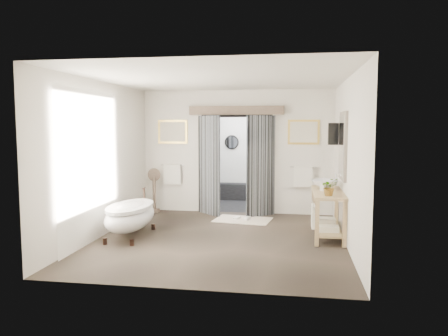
{
  "coord_description": "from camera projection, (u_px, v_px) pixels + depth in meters",
  "views": [
    {
      "loc": [
        1.33,
        -7.71,
        2.07
      ],
      "look_at": [
        0.0,
        0.6,
        1.25
      ],
      "focal_mm": 35.0,
      "sensor_mm": 36.0,
      "label": 1
    }
  ],
  "objects": [
    {
      "name": "ground_plane",
      "position": [
        219.0,
        239.0,
        7.99
      ],
      "size": [
        5.0,
        5.0,
        0.0
      ],
      "primitive_type": "plane",
      "color": "#463B30"
    },
    {
      "name": "soap_bottle_a",
      "position": [
        323.0,
        186.0,
        8.2
      ],
      "size": [
        0.11,
        0.11,
        0.18
      ],
      "primitive_type": "imported",
      "rotation": [
        0.0,
        0.0,
        -0.41
      ],
      "color": "gray",
      "rests_on": "vanity"
    },
    {
      "name": "soap_bottle_b",
      "position": [
        324.0,
        182.0,
        8.74
      ],
      "size": [
        0.19,
        0.19,
        0.19
      ],
      "primitive_type": "imported",
      "rotation": [
        0.0,
        0.0,
        0.36
      ],
      "color": "gray",
      "rests_on": "vanity"
    },
    {
      "name": "back_wall_dressing",
      "position": [
        236.0,
        147.0,
        10.11
      ],
      "size": [
        3.82,
        0.69,
        2.52
      ],
      "color": "black",
      "rests_on": "ground_plane"
    },
    {
      "name": "slippers",
      "position": [
        242.0,
        218.0,
        9.61
      ],
      "size": [
        0.38,
        0.26,
        0.05
      ],
      "color": "white",
      "rests_on": "rug"
    },
    {
      "name": "pedestal_mirror",
      "position": [
        154.0,
        193.0,
        10.43
      ],
      "size": [
        0.31,
        0.2,
        1.06
      ],
      "color": "brown",
      "rests_on": "ground_plane"
    },
    {
      "name": "basin",
      "position": [
        325.0,
        184.0,
        8.4
      ],
      "size": [
        0.63,
        0.63,
        0.18
      ],
      "primitive_type": "imported",
      "rotation": [
        0.0,
        0.0,
        -0.27
      ],
      "color": "white",
      "rests_on": "vanity"
    },
    {
      "name": "clawfoot_tub",
      "position": [
        130.0,
        216.0,
        8.12
      ],
      "size": [
        0.75,
        1.67,
        0.81
      ],
      "color": "black",
      "rests_on": "ground_plane"
    },
    {
      "name": "rug",
      "position": [
        243.0,
        220.0,
        9.59
      ],
      "size": [
        1.3,
        0.97,
        0.01
      ],
      "primitive_type": "cube",
      "rotation": [
        0.0,
        0.0,
        -0.15
      ],
      "color": "silver",
      "rests_on": "ground_plane"
    },
    {
      "name": "vanity",
      "position": [
        326.0,
        210.0,
        8.15
      ],
      "size": [
        0.57,
        1.6,
        0.85
      ],
      "color": "tan",
      "rests_on": "ground_plane"
    },
    {
      "name": "room_shell",
      "position": [
        216.0,
        138.0,
        7.7
      ],
      "size": [
        4.52,
        5.02,
        2.91
      ],
      "color": "beige",
      "rests_on": "ground_plane"
    },
    {
      "name": "shower_room",
      "position": [
        244.0,
        169.0,
        11.82
      ],
      "size": [
        2.22,
        2.01,
        2.51
      ],
      "color": "black",
      "rests_on": "ground_plane"
    },
    {
      "name": "plant",
      "position": [
        329.0,
        187.0,
        7.58
      ],
      "size": [
        0.34,
        0.32,
        0.31
      ],
      "primitive_type": "imported",
      "rotation": [
        0.0,
        0.0,
        0.31
      ],
      "color": "gray",
      "rests_on": "vanity"
    }
  ]
}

